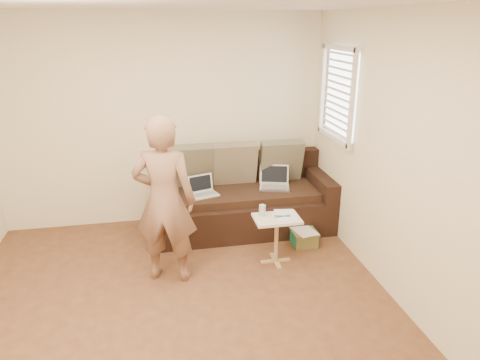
{
  "coord_description": "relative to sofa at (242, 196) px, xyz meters",
  "views": [
    {
      "loc": [
        -0.12,
        -3.2,
        2.48
      ],
      "look_at": [
        0.8,
        1.4,
        0.78
      ],
      "focal_mm": 32.99,
      "sensor_mm": 36.0,
      "label": 1
    }
  ],
  "objects": [
    {
      "name": "wall_back",
      "position": [
        -0.9,
        0.48,
        0.87
      ],
      "size": [
        4.0,
        0.0,
        4.0
      ],
      "primitive_type": "plane",
      "rotation": [
        1.57,
        0.0,
        0.0
      ],
      "color": "beige",
      "rests_on": "ground"
    },
    {
      "name": "side_table",
      "position": [
        0.19,
        -0.91,
        -0.16
      ],
      "size": [
        0.48,
        0.34,
        0.53
      ],
      "primitive_type": null,
      "color": "silver",
      "rests_on": "ground"
    },
    {
      "name": "sofa",
      "position": [
        0.0,
        0.0,
        0.0
      ],
      "size": [
        2.2,
        0.95,
        0.85
      ],
      "primitive_type": null,
      "color": "black",
      "rests_on": "ground"
    },
    {
      "name": "pillow_right",
      "position": [
        0.55,
        0.2,
        0.37
      ],
      "size": [
        0.55,
        0.28,
        0.57
      ],
      "primitive_type": null,
      "rotation": [
        0.26,
        0.0,
        0.0
      ],
      "color": "brown",
      "rests_on": "sofa"
    },
    {
      "name": "pillow_mid",
      "position": [
        -0.05,
        0.21,
        0.37
      ],
      "size": [
        0.55,
        0.27,
        0.57
      ],
      "primitive_type": null,
      "rotation": [
        0.24,
        0.0,
        0.0
      ],
      "color": "#655D48",
      "rests_on": "sofa"
    },
    {
      "name": "laptop_silver",
      "position": [
        0.4,
        -0.04,
        0.1
      ],
      "size": [
        0.42,
        0.36,
        0.24
      ],
      "primitive_type": null,
      "rotation": [
        0.0,
        0.0,
        -0.28
      ],
      "color": "#B7BABC",
      "rests_on": "sofa"
    },
    {
      "name": "drinking_glass",
      "position": [
        0.05,
        -0.83,
        0.16
      ],
      "size": [
        0.07,
        0.07,
        0.12
      ],
      "primitive_type": null,
      "color": "silver",
      "rests_on": "side_table"
    },
    {
      "name": "paper_on_table",
      "position": [
        0.29,
        -0.87,
        0.11
      ],
      "size": [
        0.25,
        0.33,
        0.0
      ],
      "primitive_type": null,
      "rotation": [
        0.0,
        0.0,
        -0.14
      ],
      "color": "white",
      "rests_on": "side_table"
    },
    {
      "name": "striped_box",
      "position": [
        0.62,
        -0.59,
        -0.33
      ],
      "size": [
        0.29,
        0.29,
        0.18
      ],
      "primitive_type": null,
      "color": "#CA6B1E",
      "rests_on": "ground"
    },
    {
      "name": "ceiling",
      "position": [
        -0.9,
        -1.77,
        2.18
      ],
      "size": [
        4.5,
        4.5,
        0.0
      ],
      "primitive_type": "plane",
      "rotation": [
        3.14,
        0.0,
        0.0
      ],
      "color": "white",
      "rests_on": "wall_back"
    },
    {
      "name": "wall_right",
      "position": [
        1.1,
        -1.77,
        0.87
      ],
      "size": [
        0.0,
        4.5,
        4.5
      ],
      "primitive_type": "plane",
      "rotation": [
        1.57,
        0.0,
        -1.57
      ],
      "color": "beige",
      "rests_on": "ground"
    },
    {
      "name": "pillow_left",
      "position": [
        -0.6,
        0.22,
        0.37
      ],
      "size": [
        0.55,
        0.29,
        0.57
      ],
      "primitive_type": null,
      "rotation": [
        0.28,
        0.0,
        0.0
      ],
      "color": "brown",
      "rests_on": "sofa"
    },
    {
      "name": "window_blinds",
      "position": [
        1.05,
        -0.27,
        1.28
      ],
      "size": [
        0.12,
        0.88,
        1.08
      ],
      "primitive_type": null,
      "color": "white",
      "rests_on": "wall_right"
    },
    {
      "name": "laptop_white",
      "position": [
        -0.48,
        -0.12,
        0.1
      ],
      "size": [
        0.36,
        0.31,
        0.23
      ],
      "primitive_type": null,
      "rotation": [
        0.0,
        0.0,
        0.31
      ],
      "color": "white",
      "rests_on": "sofa"
    },
    {
      "name": "floor",
      "position": [
        -0.9,
        -1.77,
        -0.42
      ],
      "size": [
        4.5,
        4.5,
        0.0
      ],
      "primitive_type": "plane",
      "color": "#542F1F",
      "rests_on": "ground"
    },
    {
      "name": "person",
      "position": [
        -0.96,
        -0.98,
        0.42
      ],
      "size": [
        0.71,
        0.57,
        1.69
      ],
      "primitive_type": "imported",
      "rotation": [
        0.0,
        0.0,
        2.87
      ],
      "color": "brown",
      "rests_on": "ground"
    },
    {
      "name": "scissors",
      "position": [
        0.25,
        -0.91,
        0.11
      ],
      "size": [
        0.18,
        0.1,
        0.02
      ],
      "primitive_type": null,
      "rotation": [
        0.0,
        0.0,
        -0.01
      ],
      "color": "silver",
      "rests_on": "side_table"
    }
  ]
}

